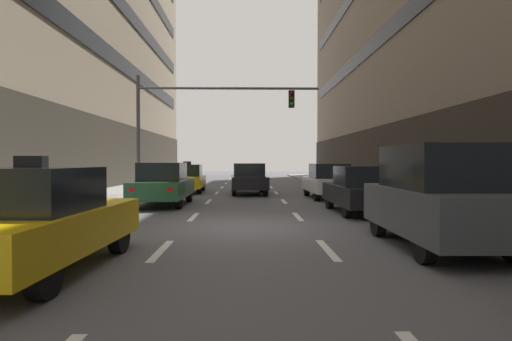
{
  "coord_description": "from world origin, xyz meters",
  "views": [
    {
      "loc": [
        0.06,
        -11.26,
        1.76
      ],
      "look_at": [
        0.62,
        16.91,
        1.13
      ],
      "focal_mm": 29.59,
      "sensor_mm": 36.0,
      "label": 1
    }
  ],
  "objects": [
    {
      "name": "lane_stripe_l1_s9",
      "position": [
        -1.64,
        27.0,
        0.0
      ],
      "size": [
        0.16,
        2.0,
        0.01
      ],
      "primitive_type": "cube",
      "color": "silver",
      "rests_on": "ground"
    },
    {
      "name": "lane_stripe_l2_s9",
      "position": [
        1.64,
        27.0,
        0.0
      ],
      "size": [
        0.16,
        2.0,
        0.01
      ],
      "primitive_type": "cube",
      "color": "silver",
      "rests_on": "ground"
    },
    {
      "name": "lane_stripe_l1_s10",
      "position": [
        -1.64,
        32.0,
        0.0
      ],
      "size": [
        0.16,
        2.0,
        0.01
      ],
      "primitive_type": "cube",
      "color": "silver",
      "rests_on": "ground"
    },
    {
      "name": "car_driving_3",
      "position": [
        -3.3,
        5.57,
        0.83
      ],
      "size": [
        1.89,
        4.52,
        1.7
      ],
      "color": "black",
      "rests_on": "ground"
    },
    {
      "name": "taxi_driving_2",
      "position": [
        -3.27,
        -4.57,
        0.82
      ],
      "size": [
        2.05,
        4.5,
        1.84
      ],
      "color": "black",
      "rests_on": "ground"
    },
    {
      "name": "taxi_driving_0",
      "position": [
        -3.31,
        12.43,
        0.77
      ],
      "size": [
        1.85,
        4.23,
        1.74
      ],
      "color": "black",
      "rests_on": "ground"
    },
    {
      "name": "lane_stripe_l2_s7",
      "position": [
        1.64,
        17.0,
        0.0
      ],
      "size": [
        0.16,
        2.0,
        0.01
      ],
      "primitive_type": "cube",
      "color": "silver",
      "rests_on": "ground"
    },
    {
      "name": "lane_stripe_l2_s10",
      "position": [
        1.64,
        32.0,
        0.0
      ],
      "size": [
        0.16,
        2.0,
        0.01
      ],
      "primitive_type": "cube",
      "color": "silver",
      "rests_on": "ground"
    },
    {
      "name": "car_driving_1",
      "position": [
        0.11,
        11.21,
        0.81
      ],
      "size": [
        2.03,
        4.45,
        1.64
      ],
      "color": "black",
      "rests_on": "ground"
    },
    {
      "name": "sidewalk_right",
      "position": [
        6.74,
        0.0,
        0.07
      ],
      "size": [
        3.64,
        80.0,
        0.14
      ],
      "primitive_type": "cube",
      "color": "gray",
      "rests_on": "ground"
    },
    {
      "name": "lane_stripe_l1_s4",
      "position": [
        -1.64,
        2.0,
        0.0
      ],
      "size": [
        0.16,
        2.0,
        0.01
      ],
      "primitive_type": "cube",
      "color": "silver",
      "rests_on": "ground"
    },
    {
      "name": "lane_stripe_l2_s4",
      "position": [
        1.64,
        2.0,
        0.0
      ],
      "size": [
        0.16,
        2.0,
        0.01
      ],
      "primitive_type": "cube",
      "color": "silver",
      "rests_on": "ground"
    },
    {
      "name": "lane_stripe_l1_s3",
      "position": [
        -1.64,
        -3.0,
        0.0
      ],
      "size": [
        0.16,
        2.0,
        0.01
      ],
      "primitive_type": "cube",
      "color": "silver",
      "rests_on": "ground"
    },
    {
      "name": "ground_plane",
      "position": [
        0.0,
        0.0,
        0.0
      ],
      "size": [
        120.0,
        120.0,
        0.0
      ],
      "primitive_type": "plane",
      "color": "#515156"
    },
    {
      "name": "pedestrian_1",
      "position": [
        7.87,
        3.88,
        1.09
      ],
      "size": [
        0.35,
        0.46,
        1.64
      ],
      "color": "brown",
      "rests_on": "sidewalk_right"
    },
    {
      "name": "car_parked_1",
      "position": [
        3.87,
        -2.85,
        1.03
      ],
      "size": [
        1.84,
        4.31,
        2.08
      ],
      "color": "black",
      "rests_on": "ground"
    },
    {
      "name": "lane_stripe_l2_s8",
      "position": [
        1.64,
        22.0,
        0.0
      ],
      "size": [
        0.16,
        2.0,
        0.01
      ],
      "primitive_type": "cube",
      "color": "silver",
      "rests_on": "ground"
    },
    {
      "name": "traffic_signal_0",
      "position": [
        -2.46,
        9.63,
        4.14
      ],
      "size": [
        8.99,
        0.35,
        5.81
      ],
      "color": "#4C4C51",
      "rests_on": "sidewalk_left"
    },
    {
      "name": "lane_stripe_l2_s5",
      "position": [
        1.64,
        7.0,
        0.0
      ],
      "size": [
        0.16,
        2.0,
        0.01
      ],
      "primitive_type": "cube",
      "color": "silver",
      "rests_on": "ground"
    },
    {
      "name": "lane_stripe_l1_s8",
      "position": [
        -1.64,
        22.0,
        0.0
      ],
      "size": [
        0.16,
        2.0,
        0.01
      ],
      "primitive_type": "cube",
      "color": "silver",
      "rests_on": "ground"
    },
    {
      "name": "car_parked_2",
      "position": [
        3.87,
        2.88,
        0.78
      ],
      "size": [
        1.81,
        4.25,
        1.59
      ],
      "color": "black",
      "rests_on": "ground"
    },
    {
      "name": "lane_stripe_l1_s7",
      "position": [
        -1.64,
        17.0,
        0.0
      ],
      "size": [
        0.16,
        2.0,
        0.01
      ],
      "primitive_type": "cube",
      "color": "silver",
      "rests_on": "ground"
    },
    {
      "name": "lane_stripe_l1_s6",
      "position": [
        -1.64,
        12.0,
        0.0
      ],
      "size": [
        0.16,
        2.0,
        0.01
      ],
      "primitive_type": "cube",
      "color": "silver",
      "rests_on": "ground"
    },
    {
      "name": "lane_stripe_l1_s5",
      "position": [
        -1.64,
        7.0,
        0.0
      ],
      "size": [
        0.16,
        2.0,
        0.01
      ],
      "primitive_type": "cube",
      "color": "silver",
      "rests_on": "ground"
    },
    {
      "name": "car_parked_3",
      "position": [
        3.88,
        8.56,
        0.81
      ],
      "size": [
        1.94,
        4.41,
        1.64
      ],
      "color": "black",
      "rests_on": "ground"
    },
    {
      "name": "lane_stripe_l2_s3",
      "position": [
        1.64,
        -3.0,
        0.0
      ],
      "size": [
        0.16,
        2.0,
        0.01
      ],
      "primitive_type": "cube",
      "color": "silver",
      "rests_on": "ground"
    },
    {
      "name": "lane_stripe_l2_s6",
      "position": [
        1.64,
        12.0,
        0.0
      ],
      "size": [
        0.16,
        2.0,
        0.01
      ],
      "primitive_type": "cube",
      "color": "silver",
      "rests_on": "ground"
    }
  ]
}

